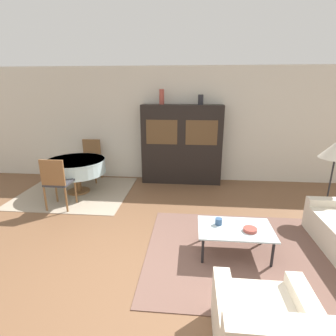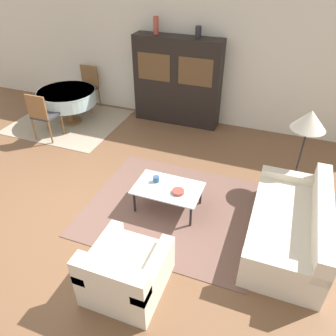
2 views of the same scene
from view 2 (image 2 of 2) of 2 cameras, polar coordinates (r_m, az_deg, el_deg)
The scene contains 16 objects.
ground_plane at distance 5.25m, azimuth -14.56°, elevation -7.12°, with size 14.00×14.00×0.00m, color brown.
wall_back at distance 7.45m, azimuth -0.26°, elevation 18.83°, with size 10.00×0.06×2.70m.
area_rug at distance 5.10m, azimuth 1.02°, elevation -7.08°, with size 2.62×2.22×0.01m.
dining_rug at distance 7.89m, azimuth -16.82°, elevation 7.75°, with size 2.31×2.05×0.01m.
couch at distance 4.73m, azimuth 20.60°, elevation -9.59°, with size 0.95×1.93×0.76m.
armchair at distance 3.98m, azimuth -7.40°, elevation -17.68°, with size 0.85×0.91×0.73m.
coffee_table at distance 4.90m, azimuth 0.00°, elevation -3.74°, with size 1.00×0.64×0.38m.
display_cabinet at distance 7.24m, azimuth 1.62°, elevation 14.82°, with size 1.87×0.41×1.85m.
dining_table at distance 7.64m, azimuth -17.17°, elevation 11.68°, with size 1.24×1.24×0.73m.
dining_chair_near at distance 7.06m, azimuth -21.04°, elevation 8.84°, with size 0.44×0.44×0.99m.
dining_chair_far at distance 8.27m, azimuth -13.78°, elevation 13.90°, with size 0.44×0.44×0.99m.
floor_lamp at distance 5.32m, azimuth 23.40°, elevation 7.37°, with size 0.52×0.52×1.39m.
cup at distance 4.97m, azimuth -2.08°, elevation -1.94°, with size 0.10×0.10×0.09m.
bowl at distance 4.77m, azimuth 1.77°, elevation -4.14°, with size 0.18×0.18×0.04m.
vase_tall at distance 7.11m, azimuth -2.11°, elevation 23.57°, with size 0.11×0.11×0.33m.
vase_short at distance 6.84m, azimuth 5.30°, elevation 22.51°, with size 0.12×0.12×0.22m.
Camera 2 is at (2.55, -3.06, 3.42)m, focal length 35.00 mm.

